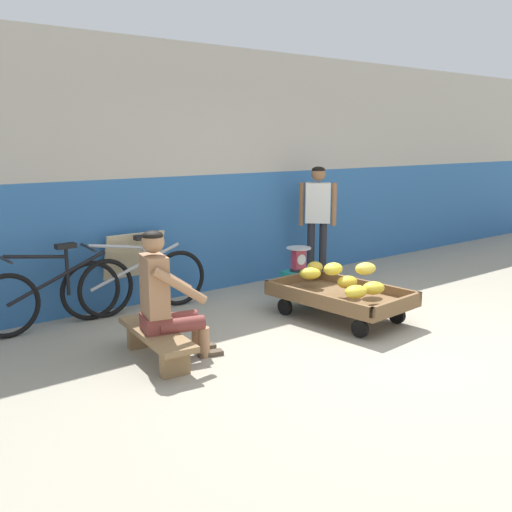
{
  "coord_description": "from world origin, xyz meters",
  "views": [
    {
      "loc": [
        -4.04,
        -3.06,
        1.9
      ],
      "look_at": [
        -0.55,
        1.36,
        0.75
      ],
      "focal_mm": 40.92,
      "sensor_mm": 36.0,
      "label": 1
    }
  ],
  "objects_px": {
    "bicycle_near_left": "(59,294)",
    "sign_board": "(132,269)",
    "plastic_crate": "(298,283)",
    "shopping_bag": "(319,291)",
    "low_bench": "(156,339)",
    "vendor_seated": "(165,296)",
    "bicycle_far_left": "(136,281)",
    "banana_cart": "(340,297)",
    "customer_adult": "(318,211)",
    "weighing_scale": "(299,259)"
  },
  "relations": [
    {
      "from": "banana_cart",
      "to": "vendor_seated",
      "type": "height_order",
      "value": "vendor_seated"
    },
    {
      "from": "vendor_seated",
      "to": "bicycle_far_left",
      "type": "bearing_deg",
      "value": 72.8
    },
    {
      "from": "low_bench",
      "to": "bicycle_near_left",
      "type": "distance_m",
      "value": 1.46
    },
    {
      "from": "low_bench",
      "to": "vendor_seated",
      "type": "distance_m",
      "value": 0.38
    },
    {
      "from": "plastic_crate",
      "to": "bicycle_far_left",
      "type": "xyz_separation_m",
      "value": [
        -1.89,
        0.56,
        0.2
      ]
    },
    {
      "from": "banana_cart",
      "to": "plastic_crate",
      "type": "bearing_deg",
      "value": 72.66
    },
    {
      "from": "sign_board",
      "to": "bicycle_near_left",
      "type": "bearing_deg",
      "value": -165.02
    },
    {
      "from": "low_bench",
      "to": "customer_adult",
      "type": "xyz_separation_m",
      "value": [
        3.07,
        1.2,
        0.75
      ]
    },
    {
      "from": "plastic_crate",
      "to": "low_bench",
      "type": "bearing_deg",
      "value": -160.77
    },
    {
      "from": "vendor_seated",
      "to": "plastic_crate",
      "type": "xyz_separation_m",
      "value": [
        2.33,
        0.86,
        -0.42
      ]
    },
    {
      "from": "banana_cart",
      "to": "bicycle_near_left",
      "type": "bearing_deg",
      "value": 147.19
    },
    {
      "from": "weighing_scale",
      "to": "shopping_bag",
      "type": "bearing_deg",
      "value": -86.57
    },
    {
      "from": "bicycle_far_left",
      "to": "bicycle_near_left",
      "type": "bearing_deg",
      "value": 179.11
    },
    {
      "from": "low_bench",
      "to": "shopping_bag",
      "type": "xyz_separation_m",
      "value": [
        2.44,
        0.49,
        -0.08
      ]
    },
    {
      "from": "banana_cart",
      "to": "shopping_bag",
      "type": "xyz_separation_m",
      "value": [
        0.33,
        0.65,
        -0.12
      ]
    },
    {
      "from": "vendor_seated",
      "to": "weighing_scale",
      "type": "xyz_separation_m",
      "value": [
        2.33,
        0.86,
        -0.11
      ]
    },
    {
      "from": "plastic_crate",
      "to": "bicycle_near_left",
      "type": "xyz_separation_m",
      "value": [
        -2.74,
        0.57,
        0.2
      ]
    },
    {
      "from": "bicycle_far_left",
      "to": "shopping_bag",
      "type": "height_order",
      "value": "bicycle_far_left"
    },
    {
      "from": "banana_cart",
      "to": "low_bench",
      "type": "bearing_deg",
      "value": 175.83
    },
    {
      "from": "vendor_seated",
      "to": "sign_board",
      "type": "distance_m",
      "value": 1.77
    },
    {
      "from": "vendor_seated",
      "to": "bicycle_far_left",
      "type": "xyz_separation_m",
      "value": [
        0.44,
        1.42,
        -0.21
      ]
    },
    {
      "from": "customer_adult",
      "to": "bicycle_near_left",
      "type": "bearing_deg",
      "value": 176.38
    },
    {
      "from": "bicycle_far_left",
      "to": "banana_cart",
      "type": "bearing_deg",
      "value": -44.57
    },
    {
      "from": "vendor_seated",
      "to": "weighing_scale",
      "type": "height_order",
      "value": "vendor_seated"
    },
    {
      "from": "plastic_crate",
      "to": "bicycle_near_left",
      "type": "bearing_deg",
      "value": 168.22
    },
    {
      "from": "vendor_seated",
      "to": "shopping_bag",
      "type": "xyz_separation_m",
      "value": [
        2.35,
        0.51,
        -0.45
      ]
    },
    {
      "from": "sign_board",
      "to": "shopping_bag",
      "type": "bearing_deg",
      "value": -32.8
    },
    {
      "from": "low_bench",
      "to": "bicycle_near_left",
      "type": "height_order",
      "value": "bicycle_near_left"
    },
    {
      "from": "banana_cart",
      "to": "weighing_scale",
      "type": "height_order",
      "value": "weighing_scale"
    },
    {
      "from": "banana_cart",
      "to": "vendor_seated",
      "type": "bearing_deg",
      "value": 176.21
    },
    {
      "from": "sign_board",
      "to": "customer_adult",
      "type": "xyz_separation_m",
      "value": [
        2.45,
        -0.47,
        0.52
      ]
    },
    {
      "from": "bicycle_near_left",
      "to": "low_bench",
      "type": "bearing_deg",
      "value": -76.94
    },
    {
      "from": "plastic_crate",
      "to": "shopping_bag",
      "type": "distance_m",
      "value": 0.35
    },
    {
      "from": "low_bench",
      "to": "shopping_bag",
      "type": "bearing_deg",
      "value": 11.43
    },
    {
      "from": "bicycle_near_left",
      "to": "shopping_bag",
      "type": "relative_size",
      "value": 6.92
    },
    {
      "from": "plastic_crate",
      "to": "bicycle_far_left",
      "type": "bearing_deg",
      "value": 163.53
    },
    {
      "from": "vendor_seated",
      "to": "plastic_crate",
      "type": "height_order",
      "value": "vendor_seated"
    },
    {
      "from": "plastic_crate",
      "to": "bicycle_near_left",
      "type": "distance_m",
      "value": 2.81
    },
    {
      "from": "bicycle_far_left",
      "to": "vendor_seated",
      "type": "bearing_deg",
      "value": -107.2
    },
    {
      "from": "banana_cart",
      "to": "customer_adult",
      "type": "distance_m",
      "value": 1.81
    },
    {
      "from": "plastic_crate",
      "to": "customer_adult",
      "type": "distance_m",
      "value": 1.09
    },
    {
      "from": "vendor_seated",
      "to": "bicycle_near_left",
      "type": "distance_m",
      "value": 1.51
    },
    {
      "from": "bicycle_near_left",
      "to": "sign_board",
      "type": "xyz_separation_m",
      "value": [
        0.94,
        0.25,
        0.08
      ]
    },
    {
      "from": "weighing_scale",
      "to": "customer_adult",
      "type": "distance_m",
      "value": 0.9
    },
    {
      "from": "bicycle_near_left",
      "to": "sign_board",
      "type": "relative_size",
      "value": 1.92
    },
    {
      "from": "plastic_crate",
      "to": "sign_board",
      "type": "bearing_deg",
      "value": 155.42
    },
    {
      "from": "low_bench",
      "to": "vendor_seated",
      "type": "xyz_separation_m",
      "value": [
        0.09,
        -0.02,
        0.37
      ]
    },
    {
      "from": "bicycle_near_left",
      "to": "sign_board",
      "type": "height_order",
      "value": "sign_board"
    },
    {
      "from": "bicycle_far_left",
      "to": "shopping_bag",
      "type": "distance_m",
      "value": 2.13
    },
    {
      "from": "bicycle_near_left",
      "to": "bicycle_far_left",
      "type": "relative_size",
      "value": 1.0
    }
  ]
}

